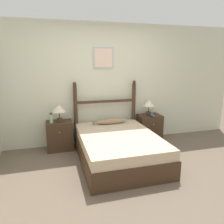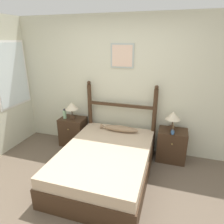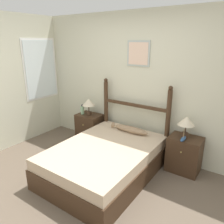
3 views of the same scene
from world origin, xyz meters
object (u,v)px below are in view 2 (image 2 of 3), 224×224
Objects in this scene: bed at (106,163)px; nightstand_right at (171,145)px; table_lamp_right at (173,117)px; table_lamp_left at (72,107)px; bottle at (65,114)px; fish_pillow at (120,129)px; nightstand_left at (73,131)px; model_boat at (173,132)px.

nightstand_right is (1.00, 0.81, 0.05)m from bed.
table_lamp_left is at bearing -178.76° from table_lamp_right.
table_lamp_right is 1.66× the size of bottle.
table_lamp_right reaches higher than fish_pillow.
bottle reaches higher than nightstand_right.
bed is at bearing -139.60° from table_lamp_right.
nightstand_left and nightstand_right have the same top height.
bottle is at bearing 176.62° from fish_pillow.
nightstand_right is 2.17m from bottle.
fish_pillow is at bearing -5.19° from table_lamp_left.
bed is at bearing -33.70° from bottle.
table_lamp_left is 0.23m from bottle.
table_lamp_left is at bearing 177.20° from model_boat.
bottle is (-0.16, -0.02, -0.16)m from table_lamp_left.
bed is 9.21× the size of model_boat.
fish_pillow is at bearing -6.53° from nightstand_left.
model_boat is (2.13, -0.07, -0.07)m from bottle.
table_lamp_right is 1.67× the size of model_boat.
table_lamp_left is 1.07m from fish_pillow.
bottle reaches higher than fish_pillow.
nightstand_right is 0.81× the size of fish_pillow.
nightstand_left is (-1.00, 0.81, 0.05)m from bed.
fish_pillow is (1.04, -0.12, 0.25)m from nightstand_left.
nightstand_left is 1.00× the size of nightstand_right.
table_lamp_right is at bearing 40.40° from bed.
table_lamp_right reaches higher than nightstand_right.
nightstand_right is 0.99m from fish_pillow.
bottle is at bearing -160.88° from nightstand_left.
fish_pillow reaches higher than nightstand_right.
bottle is 2.13m from model_boat.
bottle is 0.29× the size of fish_pillow.
table_lamp_right is (1.97, 0.02, 0.55)m from nightstand_left.
bed is 1.44m from bottle.
bed is 3.25× the size of nightstand_right.
table_lamp_left is at bearing -179.24° from nightstand_right.
table_lamp_right is (-0.03, 0.02, 0.55)m from nightstand_right.
model_boat is at bearing -2.80° from table_lamp_left.
bed is 5.50× the size of table_lamp_right.
nightstand_left is at bearing 173.47° from fish_pillow.
bed is 1.29m from nightstand_right.
table_lamp_left reaches higher than fish_pillow.
table_lamp_right is at bearing 150.32° from nightstand_right.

